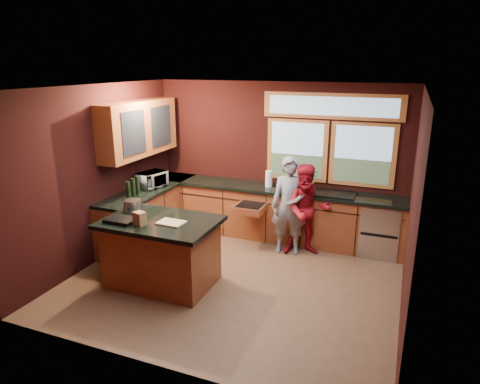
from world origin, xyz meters
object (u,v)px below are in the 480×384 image
Objects in this scene: person_grey at (289,206)px; stock_pot at (132,206)px; island at (162,252)px; cutting_board at (171,223)px; person_red at (307,210)px.

stock_pot is at bearing -153.52° from person_grey.
island is 0.80m from stock_pot.
island is 0.52m from cutting_board.
person_grey is at bearing 55.85° from cutting_board.
person_grey reaches higher than person_red.
stock_pot is (-2.19, -1.56, 0.29)m from person_red.
stock_pot reaches higher than island.
island is at bearing -15.26° from stock_pot.
person_grey is 6.66× the size of stock_pot.
stock_pot is (-0.75, 0.20, 0.08)m from cutting_board.
person_grey reaches higher than island.
island is 2.17m from person_grey.
person_grey is at bearing 168.68° from person_red.
person_red is 2.28m from cutting_board.
cutting_board is at bearing -14.04° from island.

